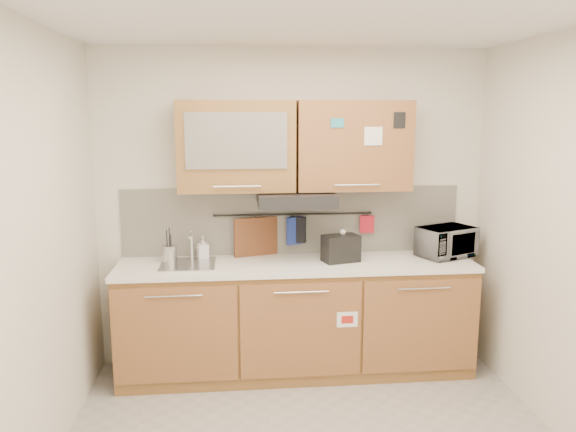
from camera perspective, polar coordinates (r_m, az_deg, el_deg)
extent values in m
plane|color=white|center=(3.16, 3.56, 19.80)|extent=(3.20, 3.20, 0.00)
plane|color=silver|center=(4.67, 0.47, 0.77)|extent=(3.20, 0.00, 3.20)
plane|color=silver|center=(3.37, -24.79, -4.04)|extent=(0.00, 3.00, 3.00)
cube|color=olive|center=(4.61, 0.85, -10.46)|extent=(2.80, 0.60, 0.88)
cube|color=black|center=(4.76, 0.84, -14.85)|extent=(2.80, 0.54, 0.10)
cube|color=#A6653B|center=(4.31, -11.37, -11.80)|extent=(0.91, 0.02, 0.74)
cylinder|color=silver|center=(4.18, -11.56, -7.99)|extent=(0.41, 0.01, 0.01)
cube|color=#A6653B|center=(4.31, 1.33, -11.57)|extent=(0.91, 0.02, 0.74)
cylinder|color=silver|center=(4.18, 1.39, -7.75)|extent=(0.41, 0.01, 0.01)
cube|color=#A6653B|center=(4.51, 13.40, -10.83)|extent=(0.91, 0.02, 0.74)
cylinder|color=silver|center=(4.39, 13.67, -7.17)|extent=(0.41, 0.01, 0.01)
cube|color=white|center=(4.46, 0.88, -4.98)|extent=(2.82, 0.62, 0.04)
cube|color=silver|center=(4.68, 0.48, -0.46)|extent=(2.80, 0.02, 0.56)
cube|color=olive|center=(4.41, -5.28, 7.09)|extent=(0.90, 0.35, 0.70)
cube|color=silver|center=(4.22, -5.27, 7.62)|extent=(0.76, 0.02, 0.42)
cube|color=#A6653B|center=(4.51, 6.58, 7.14)|extent=(0.90, 0.35, 0.70)
cube|color=white|center=(4.36, 8.66, 8.03)|extent=(0.14, 0.00, 0.14)
cube|color=black|center=(4.41, 0.81, 1.76)|extent=(0.60, 0.46, 0.10)
cube|color=silver|center=(4.45, -10.11, -4.97)|extent=(0.42, 0.40, 0.03)
cylinder|color=silver|center=(4.57, -9.76, -2.92)|extent=(0.03, 0.03, 0.24)
cylinder|color=silver|center=(4.47, -9.87, -1.91)|extent=(0.02, 0.18, 0.02)
cylinder|color=black|center=(4.63, 0.53, 0.18)|extent=(1.30, 0.02, 0.02)
cylinder|color=#A9AAAE|center=(4.51, -11.92, -3.82)|extent=(0.13, 0.13, 0.14)
cylinder|color=black|center=(4.51, -12.18, -3.05)|extent=(0.01, 0.01, 0.26)
cylinder|color=black|center=(4.49, -11.78, -3.29)|extent=(0.01, 0.01, 0.23)
cylinder|color=black|center=(4.51, -11.93, -2.90)|extent=(0.01, 0.01, 0.28)
cylinder|color=black|center=(4.49, -12.14, -3.48)|extent=(0.01, 0.01, 0.21)
cylinder|color=silver|center=(4.50, 5.57, -3.20)|extent=(0.17, 0.17, 0.21)
sphere|color=silver|center=(4.48, 5.60, -1.64)|extent=(0.05, 0.05, 0.05)
cube|color=silver|center=(4.50, 6.74, -3.11)|extent=(0.02, 0.03, 0.14)
cylinder|color=black|center=(4.53, 5.55, -4.42)|extent=(0.16, 0.16, 0.01)
cube|color=black|center=(4.47, 5.39, -3.30)|extent=(0.31, 0.24, 0.21)
cube|color=black|center=(4.43, 4.82, -2.12)|extent=(0.11, 0.14, 0.01)
cube|color=black|center=(4.47, 5.98, -2.02)|extent=(0.11, 0.14, 0.01)
imported|color=#999999|center=(4.79, 15.77, -2.54)|extent=(0.52, 0.45, 0.24)
imported|color=#999999|center=(4.58, -8.64, -3.21)|extent=(0.10, 0.10, 0.18)
cube|color=brown|center=(4.64, -3.27, -2.91)|extent=(0.36, 0.12, 0.45)
cube|color=#203495|center=(4.64, 0.68, -1.49)|extent=(0.14, 0.09, 0.23)
cube|color=black|center=(4.64, 0.98, -1.39)|extent=(0.14, 0.09, 0.21)
cube|color=#B5182A|center=(4.74, 8.03, -0.83)|extent=(0.12, 0.03, 0.15)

